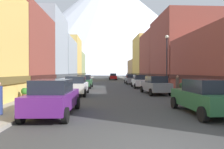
{
  "coord_description": "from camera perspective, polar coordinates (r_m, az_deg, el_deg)",
  "views": [
    {
      "loc": [
        -1.39,
        -5.3,
        2.14
      ],
      "look_at": [
        0.77,
        38.47,
        1.62
      ],
      "focal_mm": 31.85,
      "sensor_mm": 36.0,
      "label": 1
    }
  ],
  "objects": [
    {
      "name": "storefront_right_5",
      "position": [
        65.3,
        8.84,
        1.35
      ],
      "size": [
        8.93,
        11.04,
        6.05
      ],
      "color": "tan",
      "rests_on": "ground"
    },
    {
      "name": "car_right_3",
      "position": [
        36.0,
        5.46,
        -1.3
      ],
      "size": [
        2.1,
        4.42,
        1.78
      ],
      "color": "slate",
      "rests_on": "ground"
    },
    {
      "name": "potted_plant_1",
      "position": [
        15.74,
        -23.78,
        -4.92
      ],
      "size": [
        0.51,
        0.51,
        0.86
      ],
      "color": "brown",
      "rests_on": "sidewalk_left"
    },
    {
      "name": "car_right_2",
      "position": [
        27.51,
        8.06,
        -1.91
      ],
      "size": [
        2.15,
        4.44,
        1.78
      ],
      "color": "silver",
      "rests_on": "ground"
    },
    {
      "name": "car_left_2",
      "position": [
        27.14,
        -7.92,
        -1.95
      ],
      "size": [
        2.15,
        4.44,
        1.78
      ],
      "color": "#265933",
      "rests_on": "ground"
    },
    {
      "name": "storefront_right_3",
      "position": [
        44.08,
        14.91,
        4.45
      ],
      "size": [
        9.3,
        10.17,
        10.46
      ],
      "color": "brown",
      "rests_on": "ground"
    },
    {
      "name": "storefront_left_4",
      "position": [
        55.49,
        -13.88,
        4.15
      ],
      "size": [
        9.3,
        10.55,
        11.39
      ],
      "color": "#D8B259",
      "rests_on": "ground"
    },
    {
      "name": "storefront_left_5",
      "position": [
        66.8,
        -10.9,
        2.33
      ],
      "size": [
        6.81,
        12.63,
        8.47
      ],
      "color": "#8C9966",
      "rests_on": "ground"
    },
    {
      "name": "streetlamp_right",
      "position": [
        21.57,
        15.47,
        5.56
      ],
      "size": [
        0.36,
        0.36,
        5.86
      ],
      "color": "black",
      "rests_on": "sidewalk_right"
    },
    {
      "name": "sidewalk_right",
      "position": [
        41.07,
        7.9,
        -2.21
      ],
      "size": [
        2.5,
        100.0,
        0.15
      ],
      "primitive_type": "cube",
      "color": "gray",
      "rests_on": "ground"
    },
    {
      "name": "sidewalk_left",
      "position": [
        40.65,
        -9.7,
        -2.24
      ],
      "size": [
        2.5,
        100.0,
        0.15
      ],
      "primitive_type": "cube",
      "color": "gray",
      "rests_on": "ground"
    },
    {
      "name": "car_right_1",
      "position": [
        19.86,
        12.36,
        -2.92
      ],
      "size": [
        2.23,
        4.48,
        1.78
      ],
      "color": "slate",
      "rests_on": "ground"
    },
    {
      "name": "potted_plant_2",
      "position": [
        19.38,
        -19.68,
        -3.77
      ],
      "size": [
        0.57,
        0.57,
        0.95
      ],
      "color": "#4C4C51",
      "rests_on": "sidewalk_left"
    },
    {
      "name": "storefront_left_3",
      "position": [
        43.75,
        -15.16,
        3.65
      ],
      "size": [
        6.72,
        12.63,
        9.17
      ],
      "color": "#99A5B2",
      "rests_on": "ground"
    },
    {
      "name": "car_left_0",
      "position": [
        10.3,
        -16.43,
        -6.27
      ],
      "size": [
        2.17,
        4.45,
        1.78
      ],
      "color": "#591E72",
      "rests_on": "ground"
    },
    {
      "name": "pedestrian_2",
      "position": [
        15.67,
        26.46,
        -4.11
      ],
      "size": [
        0.36,
        0.36,
        1.54
      ],
      "color": "brown",
      "rests_on": "sidewalk_right"
    },
    {
      "name": "storefront_right_4",
      "position": [
        54.65,
        11.88,
        4.29
      ],
      "size": [
        10.2,
        10.73,
        11.55
      ],
      "color": "#D8B259",
      "rests_on": "ground"
    },
    {
      "name": "mountain_backdrop",
      "position": [
        272.86,
        -0.89,
        14.06
      ],
      "size": [
        278.62,
        278.62,
        130.54
      ],
      "primitive_type": "cone",
      "color": "white",
      "rests_on": "ground"
    },
    {
      "name": "car_driving_0",
      "position": [
        54.69,
        0.31,
        -0.62
      ],
      "size": [
        2.06,
        4.4,
        1.78
      ],
      "color": "#9E1111",
      "rests_on": "ground"
    },
    {
      "name": "car_left_1",
      "position": [
        18.84,
        -10.18,
        -3.11
      ],
      "size": [
        2.1,
        4.42,
        1.78
      ],
      "color": "silver",
      "rests_on": "ground"
    },
    {
      "name": "storefront_left_1",
      "position": [
        24.03,
        -28.56,
        5.39
      ],
      "size": [
        8.86,
        9.18,
        8.61
      ],
      "color": "brown",
      "rests_on": "ground"
    },
    {
      "name": "potted_plant_0",
      "position": [
        22.2,
        19.42,
        -3.21
      ],
      "size": [
        0.6,
        0.6,
        0.88
      ],
      "color": "gray",
      "rests_on": "sidewalk_right"
    },
    {
      "name": "car_right_0",
      "position": [
        11.18,
        25.0,
        -5.76
      ],
      "size": [
        2.08,
        4.41,
        1.78
      ],
      "color": "#265933",
      "rests_on": "ground"
    },
    {
      "name": "storefront_left_2",
      "position": [
        33.16,
        -22.43,
        6.25
      ],
      "size": [
        10.2,
        9.65,
        11.13
      ],
      "color": "#99A5B2",
      "rests_on": "ground"
    },
    {
      "name": "car_driving_1",
      "position": [
        56.67,
        0.2,
        -0.58
      ],
      "size": [
        2.06,
        4.4,
        1.78
      ],
      "color": "silver",
      "rests_on": "ground"
    },
    {
      "name": "pedestrian_0",
      "position": [
        21.24,
        18.29,
        -2.65
      ],
      "size": [
        0.36,
        0.36,
        1.67
      ],
      "color": "brown",
      "rests_on": "sidewalk_right"
    },
    {
      "name": "storefront_right_2",
      "position": [
        34.19,
        20.5,
        5.99
      ],
      "size": [
        9.45,
        10.71,
        11.01
      ],
      "color": "brown",
      "rests_on": "ground"
    }
  ]
}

